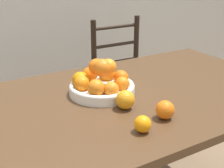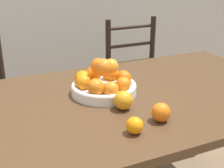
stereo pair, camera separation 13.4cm
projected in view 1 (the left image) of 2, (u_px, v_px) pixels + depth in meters
dining_table at (95, 121)px, 1.38m from camera, size 1.98×0.93×0.77m
fruit_bowl at (101, 83)px, 1.43m from camera, size 0.30×0.30×0.17m
orange_loose_0 at (125, 100)px, 1.29m from camera, size 0.08×0.08×0.08m
orange_loose_1 at (165, 110)px, 1.20m from camera, size 0.07×0.07×0.07m
orange_loose_2 at (143, 124)px, 1.11m from camera, size 0.06×0.06×0.06m
chair_right at (125, 84)px, 2.38m from camera, size 0.42×0.40×0.94m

